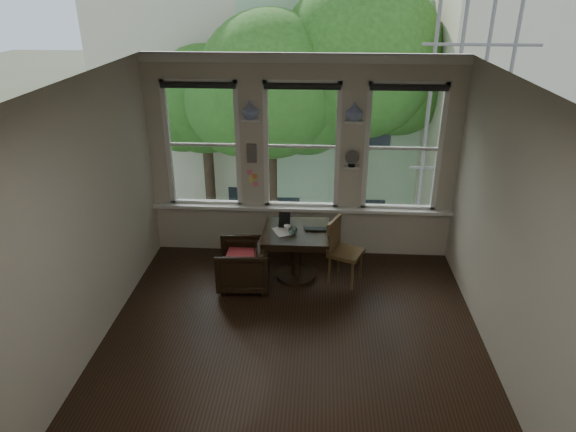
# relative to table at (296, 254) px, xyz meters

# --- Properties ---
(ground) EXTENTS (4.50, 4.50, 0.00)m
(ground) POSITION_rel_table_xyz_m (0.03, -1.39, -0.38)
(ground) COLOR black
(ground) RESTS_ON ground
(ceiling) EXTENTS (4.50, 4.50, 0.00)m
(ceiling) POSITION_rel_table_xyz_m (0.03, -1.39, 2.62)
(ceiling) COLOR silver
(ceiling) RESTS_ON ground
(wall_back) EXTENTS (4.50, 0.00, 4.50)m
(wall_back) POSITION_rel_table_xyz_m (0.03, 0.86, 1.12)
(wall_back) COLOR beige
(wall_back) RESTS_ON ground
(wall_front) EXTENTS (4.50, 0.00, 4.50)m
(wall_front) POSITION_rel_table_xyz_m (0.03, -3.64, 1.12)
(wall_front) COLOR beige
(wall_front) RESTS_ON ground
(wall_left) EXTENTS (0.00, 4.50, 4.50)m
(wall_left) POSITION_rel_table_xyz_m (-2.22, -1.39, 1.12)
(wall_left) COLOR beige
(wall_left) RESTS_ON ground
(wall_right) EXTENTS (0.00, 4.50, 4.50)m
(wall_right) POSITION_rel_table_xyz_m (2.28, -1.39, 1.12)
(wall_right) COLOR beige
(wall_right) RESTS_ON ground
(window_left) EXTENTS (1.10, 0.12, 1.90)m
(window_left) POSITION_rel_table_xyz_m (-1.42, 0.86, 1.32)
(window_left) COLOR white
(window_left) RESTS_ON ground
(window_center) EXTENTS (1.10, 0.12, 1.90)m
(window_center) POSITION_rel_table_xyz_m (0.03, 0.86, 1.32)
(window_center) COLOR white
(window_center) RESTS_ON ground
(window_right) EXTENTS (1.10, 0.12, 1.90)m
(window_right) POSITION_rel_table_xyz_m (1.48, 0.86, 1.32)
(window_right) COLOR white
(window_right) RESTS_ON ground
(shelf_left) EXTENTS (0.26, 0.16, 0.03)m
(shelf_left) POSITION_rel_table_xyz_m (-0.70, 0.76, 1.73)
(shelf_left) COLOR white
(shelf_left) RESTS_ON ground
(shelf_right) EXTENTS (0.26, 0.16, 0.03)m
(shelf_right) POSITION_rel_table_xyz_m (0.75, 0.76, 1.73)
(shelf_right) COLOR white
(shelf_right) RESTS_ON ground
(intercom) EXTENTS (0.14, 0.06, 0.28)m
(intercom) POSITION_rel_table_xyz_m (-0.70, 0.79, 1.23)
(intercom) COLOR #59544F
(intercom) RESTS_ON ground
(sticky_notes) EXTENTS (0.16, 0.01, 0.24)m
(sticky_notes) POSITION_rel_table_xyz_m (-0.70, 0.79, 0.88)
(sticky_notes) COLOR pink
(sticky_notes) RESTS_ON ground
(desk_fan) EXTENTS (0.20, 0.20, 0.24)m
(desk_fan) POSITION_rel_table_xyz_m (0.75, 0.74, 1.16)
(desk_fan) COLOR #59544F
(desk_fan) RESTS_ON ground
(vase_left) EXTENTS (0.24, 0.24, 0.25)m
(vase_left) POSITION_rel_table_xyz_m (-0.70, 0.76, 1.86)
(vase_left) COLOR white
(vase_left) RESTS_ON shelf_left
(vase_right) EXTENTS (0.24, 0.24, 0.25)m
(vase_right) POSITION_rel_table_xyz_m (0.75, 0.76, 1.86)
(vase_right) COLOR white
(vase_right) RESTS_ON shelf_right
(table) EXTENTS (0.90, 0.90, 0.75)m
(table) POSITION_rel_table_xyz_m (0.00, 0.00, 0.00)
(table) COLOR black
(table) RESTS_ON ground
(armchair_left) EXTENTS (0.75, 0.73, 0.65)m
(armchair_left) POSITION_rel_table_xyz_m (-0.72, -0.26, -0.05)
(armchair_left) COLOR black
(armchair_left) RESTS_ON ground
(cushion_red) EXTENTS (0.45, 0.45, 0.06)m
(cushion_red) POSITION_rel_table_xyz_m (-0.72, -0.26, 0.08)
(cushion_red) COLOR maroon
(cushion_red) RESTS_ON armchair_left
(side_chair_right) EXTENTS (0.55, 0.55, 0.92)m
(side_chair_right) POSITION_rel_table_xyz_m (0.69, -0.05, 0.09)
(side_chair_right) COLOR #473119
(side_chair_right) RESTS_ON ground
(laptop) EXTENTS (0.31, 0.20, 0.02)m
(laptop) POSITION_rel_table_xyz_m (0.26, -0.01, 0.39)
(laptop) COLOR black
(laptop) RESTS_ON table
(mug) EXTENTS (0.09, 0.09, 0.09)m
(mug) POSITION_rel_table_xyz_m (-0.12, -0.03, 0.42)
(mug) COLOR white
(mug) RESTS_ON table
(drinking_glass) EXTENTS (0.13, 0.13, 0.09)m
(drinking_glass) POSITION_rel_table_xyz_m (-0.04, -0.12, 0.42)
(drinking_glass) COLOR white
(drinking_glass) RESTS_ON table
(tablet) EXTENTS (0.17, 0.09, 0.22)m
(tablet) POSITION_rel_table_xyz_m (-0.17, 0.10, 0.48)
(tablet) COLOR black
(tablet) RESTS_ON table
(papers) EXTENTS (0.32, 0.36, 0.00)m
(papers) POSITION_rel_table_xyz_m (-0.19, -0.04, 0.38)
(papers) COLOR silver
(papers) RESTS_ON table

